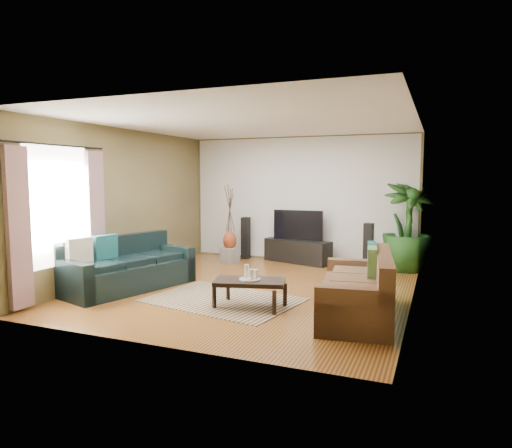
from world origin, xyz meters
The scene contains 28 objects.
floor centered at (0.00, 0.00, 0.00)m, with size 5.50×5.50×0.00m, color #936126.
ceiling centered at (0.00, 0.00, 2.70)m, with size 5.50×5.50×0.00m, color white.
wall_back centered at (0.00, 2.75, 1.35)m, with size 5.00×5.00×0.00m, color brown.
wall_front centered at (0.00, -2.75, 1.35)m, with size 5.00×5.00×0.00m, color brown.
wall_left centered at (-2.50, 0.00, 1.35)m, with size 5.50×5.50×0.00m, color brown.
wall_right centered at (2.50, 0.00, 1.35)m, with size 5.50×5.50×0.00m, color brown.
backwall_panel centered at (0.00, 2.74, 1.35)m, with size 4.90×4.90×0.00m, color white.
window_pane centered at (-2.48, -1.60, 1.40)m, with size 1.80×1.80×0.00m, color white.
curtain_near centered at (-2.43, -2.35, 1.15)m, with size 0.08×0.35×2.20m, color gray.
curtain_far centered at (-2.43, -0.85, 1.15)m, with size 0.08×0.35×2.20m, color gray.
curtain_rod centered at (-2.43, -1.60, 2.30)m, with size 0.03×0.03×1.90m, color black.
sofa_left centered at (-1.86, -0.78, 0.42)m, with size 2.15×0.92×0.85m, color black.
sofa_right centered at (1.85, -0.88, 0.42)m, with size 1.95×0.88×0.85m, color brown.
area_rug centered at (-0.11, -0.82, 0.01)m, with size 2.14×1.52×0.01m, color #9C815C.
coffee_table centered at (0.40, -1.02, 0.20)m, with size 0.97×0.53×0.40m, color black.
candle_tray centered at (0.40, -1.02, 0.40)m, with size 0.30×0.30×0.01m, color gray.
candle_tall centered at (0.34, -0.99, 0.51)m, with size 0.06×0.06×0.19m, color beige.
candle_mid centered at (0.44, -1.06, 0.49)m, with size 0.06×0.06×0.15m, color beige.
candle_short centered at (0.47, -0.96, 0.47)m, with size 0.06×0.06×0.12m, color white.
tv_stand centered at (0.04, 2.47, 0.24)m, with size 1.47×0.44×0.49m, color black.
television centered at (0.04, 2.49, 0.81)m, with size 1.08×0.06×0.64m, color black.
speaker_left centered at (-1.18, 2.50, 0.47)m, with size 0.17×0.19×0.93m, color black.
speaker_right centered at (1.58, 2.10, 0.47)m, with size 0.17×0.19×0.94m, color black.
potted_plant centered at (2.25, 2.49, 0.87)m, with size 0.97×0.97×1.74m, color #1D4A18.
plant_pot centered at (2.25, 2.49, 0.12)m, with size 0.32×0.32×0.25m, color black.
pedestal centered at (-1.34, 2.00, 0.16)m, with size 0.31×0.31×0.31m, color gray.
vase centered at (-1.34, 2.00, 0.46)m, with size 0.29×0.29×0.40m, color maroon.
side_table centered at (-1.93, 0.39, 0.24)m, with size 0.44×0.44×0.47m, color brown.
Camera 1 is at (2.83, -6.81, 1.84)m, focal length 32.00 mm.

